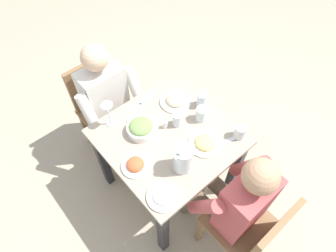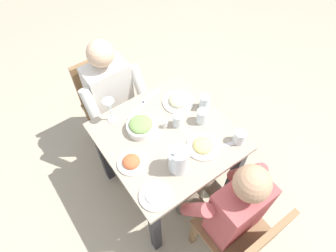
# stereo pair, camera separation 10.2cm
# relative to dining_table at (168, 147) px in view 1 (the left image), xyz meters

# --- Properties ---
(ground_plane) EXTENTS (8.00, 8.00, 0.00)m
(ground_plane) POSITION_rel_dining_table_xyz_m (0.00, 0.00, -0.61)
(ground_plane) COLOR tan
(dining_table) EXTENTS (0.83, 0.83, 0.76)m
(dining_table) POSITION_rel_dining_table_xyz_m (0.00, 0.00, 0.00)
(dining_table) COLOR gray
(dining_table) RESTS_ON ground_plane
(chair_near) EXTENTS (0.40, 0.40, 0.86)m
(chair_near) POSITION_rel_dining_table_xyz_m (0.05, -0.75, -0.13)
(chair_near) COLOR olive
(chair_near) RESTS_ON ground_plane
(chair_far) EXTENTS (0.40, 0.40, 0.86)m
(chair_far) POSITION_rel_dining_table_xyz_m (-0.10, 0.75, -0.13)
(chair_far) COLOR olive
(chair_far) RESTS_ON ground_plane
(diner_near) EXTENTS (0.48, 0.53, 1.16)m
(diner_near) POSITION_rel_dining_table_xyz_m (0.05, -0.54, 0.02)
(diner_near) COLOR #B24C4C
(diner_near) RESTS_ON ground_plane
(diner_far) EXTENTS (0.48, 0.53, 1.16)m
(diner_far) POSITION_rel_dining_table_xyz_m (-0.10, 0.54, 0.02)
(diner_far) COLOR silver
(diner_far) RESTS_ON ground_plane
(water_pitcher) EXTENTS (0.16, 0.12, 0.19)m
(water_pitcher) POSITION_rel_dining_table_xyz_m (-0.09, -0.23, 0.24)
(water_pitcher) COLOR silver
(water_pitcher) RESTS_ON dining_table
(salad_bowl) EXTENTS (0.19, 0.19, 0.09)m
(salad_bowl) POSITION_rel_dining_table_xyz_m (-0.11, 0.14, 0.18)
(salad_bowl) COLOR white
(salad_bowl) RESTS_ON dining_table
(plate_fries) EXTENTS (0.21, 0.21, 0.05)m
(plate_fries) POSITION_rel_dining_table_xyz_m (0.13, -0.21, 0.16)
(plate_fries) COLOR white
(plate_fries) RESTS_ON dining_table
(plate_yoghurt) EXTENTS (0.19, 0.19, 0.04)m
(plate_yoghurt) POSITION_rel_dining_table_xyz_m (-0.30, -0.30, 0.16)
(plate_yoghurt) COLOR white
(plate_yoghurt) RESTS_ON dining_table
(plate_rice_curry) EXTENTS (0.18, 0.18, 0.06)m
(plate_rice_curry) POSITION_rel_dining_table_xyz_m (-0.30, -0.04, 0.16)
(plate_rice_curry) COLOR white
(plate_rice_curry) RESTS_ON dining_table
(plate_beans) EXTENTS (0.22, 0.22, 0.05)m
(plate_beans) POSITION_rel_dining_table_xyz_m (0.23, 0.19, 0.16)
(plate_beans) COLOR white
(plate_beans) RESTS_ON dining_table
(water_glass_near_left) EXTENTS (0.07, 0.07, 0.11)m
(water_glass_near_left) POSITION_rel_dining_table_xyz_m (0.35, 0.05, 0.20)
(water_glass_near_left) COLOR silver
(water_glass_near_left) RESTS_ON dining_table
(water_glass_near_right) EXTENTS (0.08, 0.08, 0.11)m
(water_glass_near_right) POSITION_rel_dining_table_xyz_m (0.26, -0.04, 0.19)
(water_glass_near_right) COLOR silver
(water_glass_near_right) RESTS_ON dining_table
(water_glass_by_pitcher) EXTENTS (0.08, 0.08, 0.10)m
(water_glass_by_pitcher) POSITION_rel_dining_table_xyz_m (0.35, -0.31, 0.19)
(water_glass_by_pitcher) COLOR silver
(water_glass_by_pitcher) RESTS_ON dining_table
(water_glass_far_right) EXTENTS (0.06, 0.06, 0.10)m
(water_glass_far_right) POSITION_rel_dining_table_xyz_m (0.11, 0.03, 0.19)
(water_glass_far_right) COLOR silver
(water_glass_far_right) RESTS_ON dining_table
(wine_glass) EXTENTS (0.08, 0.08, 0.20)m
(wine_glass) POSITION_rel_dining_table_xyz_m (-0.23, 0.33, 0.28)
(wine_glass) COLOR silver
(wine_glass) RESTS_ON dining_table
(salt_shaker) EXTENTS (0.03, 0.03, 0.05)m
(salt_shaker) POSITION_rel_dining_table_xyz_m (0.03, 0.07, 0.17)
(salt_shaker) COLOR white
(salt_shaker) RESTS_ON dining_table
(fork_near) EXTENTS (0.17, 0.06, 0.01)m
(fork_near) POSITION_rel_dining_table_xyz_m (0.10, 0.35, 0.15)
(fork_near) COLOR silver
(fork_near) RESTS_ON dining_table
(knife_near) EXTENTS (0.18, 0.08, 0.01)m
(knife_near) POSITION_rel_dining_table_xyz_m (-0.06, 0.30, 0.15)
(knife_near) COLOR silver
(knife_near) RESTS_ON dining_table
(fork_far) EXTENTS (0.17, 0.07, 0.01)m
(fork_far) POSITION_rel_dining_table_xyz_m (0.23, -0.28, 0.15)
(fork_far) COLOR silver
(fork_far) RESTS_ON dining_table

